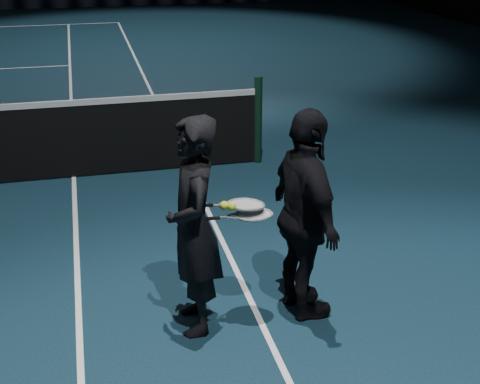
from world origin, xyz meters
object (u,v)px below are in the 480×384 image
at_px(player_b, 305,216).
at_px(tennis_balls, 228,203).
at_px(player_a, 194,227).
at_px(racket_upper, 246,205).
at_px(racket_lower, 254,214).

height_order(player_b, tennis_balls, player_b).
distance_m(player_a, tennis_balls, 0.30).
xyz_separation_m(player_a, racket_upper, (0.40, 0.03, 0.12)).
distance_m(racket_lower, racket_upper, 0.09).
bearing_deg(racket_lower, tennis_balls, 178.53).
relative_size(racket_lower, tennis_balls, 5.67).
xyz_separation_m(player_a, tennis_balls, (0.26, 0.00, 0.16)).
distance_m(player_b, racket_upper, 0.47).
xyz_separation_m(player_a, player_b, (0.85, -0.02, 0.00)).
bearing_deg(player_b, player_a, 82.96).
distance_m(racket_upper, tennis_balls, 0.15).
relative_size(player_b, racket_lower, 2.46).
relative_size(player_a, player_b, 1.00).
xyz_separation_m(player_b, racket_upper, (-0.45, 0.05, 0.12)).
bearing_deg(racket_upper, player_a, -178.29).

